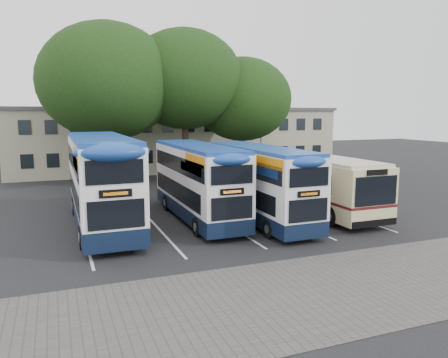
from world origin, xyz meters
TOP-DOWN VIEW (x-y plane):
  - ground at (0.00, 0.00)m, footprint 120.00×120.00m
  - paving_strip at (-2.00, -5.00)m, footprint 40.00×6.00m
  - bay_lines at (-3.75, 5.00)m, footprint 14.12×11.00m
  - depot_building at (0.00, 26.99)m, footprint 32.40×8.40m
  - lamp_post at (6.00, 19.97)m, footprint 0.25×1.05m
  - tree_left at (-7.87, 17.74)m, footprint 10.23×10.23m
  - tree_mid at (-1.95, 17.64)m, footprint 9.23×9.23m
  - tree_right at (3.16, 17.89)m, footprint 8.23×8.23m
  - bus_dd_left at (-9.75, 5.92)m, footprint 2.65×10.91m
  - bus_dd_mid at (-4.81, 5.60)m, footprint 2.34×9.64m
  - bus_dd_right at (-1.89, 4.06)m, footprint 2.29×9.46m
  - bus_single at (2.16, 5.37)m, footprint 2.76×10.82m

SIDE VIEW (x-z plane):
  - ground at x=0.00m, z-range 0.00..0.00m
  - paving_strip at x=-2.00m, z-range 0.00..0.01m
  - bay_lines at x=-3.75m, z-range 0.00..0.01m
  - bus_single at x=2.16m, z-range 0.21..3.44m
  - bus_dd_right at x=-1.89m, z-range 0.20..4.14m
  - bus_dd_mid at x=-4.81m, z-range 0.20..4.22m
  - bus_dd_left at x=-9.75m, z-range 0.23..4.78m
  - depot_building at x=0.00m, z-range 0.05..6.25m
  - lamp_post at x=6.00m, z-range 0.55..9.61m
  - tree_right at x=3.16m, z-range 1.64..11.94m
  - tree_left at x=-7.87m, z-range 1.81..14.14m
  - tree_mid at x=-1.95m, z-range 2.18..14.40m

